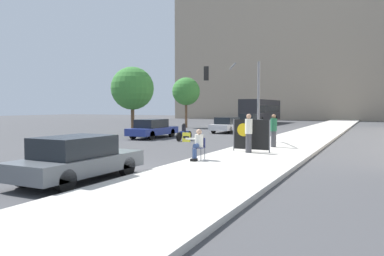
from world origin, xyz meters
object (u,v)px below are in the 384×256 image
(seated_protester, at_px, (198,143))
(street_tree_midblock, at_px, (186,91))
(pedestrian_behind, at_px, (274,130))
(protest_banner, at_px, (251,134))
(street_tree_near_curb, at_px, (132,88))
(parked_car_curbside, at_px, (77,159))
(city_bus_on_road, at_px, (261,110))
(traffic_light_pole, at_px, (237,87))
(car_on_road_midblock, at_px, (227,125))
(car_on_road_distant, at_px, (250,121))
(motorcycle_on_road, at_px, (184,133))
(jogger_on_sidewalk, at_px, (249,133))
(car_on_road_nearest, at_px, (152,129))

(seated_protester, relative_size, street_tree_midblock, 0.22)
(pedestrian_behind, distance_m, protest_banner, 2.50)
(protest_banner, bearing_deg, street_tree_near_curb, 147.45)
(protest_banner, relative_size, parked_car_curbside, 0.42)
(parked_car_curbside, relative_size, city_bus_on_road, 0.36)
(city_bus_on_road, bearing_deg, traffic_light_pole, -76.80)
(car_on_road_midblock, height_order, city_bus_on_road, city_bus_on_road)
(seated_protester, relative_size, car_on_road_distant, 0.26)
(street_tree_midblock, bearing_deg, street_tree_near_curb, -84.78)
(street_tree_near_curb, bearing_deg, motorcycle_on_road, -22.68)
(jogger_on_sidewalk, xyz_separation_m, motorcycle_on_road, (-6.47, 5.89, -0.57))
(seated_protester, bearing_deg, protest_banner, 85.61)
(traffic_light_pole, distance_m, city_bus_on_road, 29.84)
(city_bus_on_road, distance_m, street_tree_near_curb, 26.00)
(street_tree_midblock, bearing_deg, car_on_road_midblock, -37.09)
(parked_car_curbside, distance_m, street_tree_midblock, 30.11)
(motorcycle_on_road, bearing_deg, city_bus_on_road, 95.56)
(city_bus_on_road, bearing_deg, motorcycle_on_road, -84.44)
(motorcycle_on_road, height_order, street_tree_near_curb, street_tree_near_curb)
(jogger_on_sidewalk, bearing_deg, protest_banner, -97.34)
(jogger_on_sidewalk, xyz_separation_m, protest_banner, (-0.03, 0.44, -0.11))
(pedestrian_behind, xyz_separation_m, street_tree_near_curb, (-12.94, 5.51, 2.73))
(street_tree_midblock, bearing_deg, parked_car_curbside, -69.00)
(car_on_road_nearest, bearing_deg, street_tree_near_curb, 148.98)
(car_on_road_distant, bearing_deg, protest_banner, -72.13)
(protest_banner, relative_size, city_bus_on_road, 0.15)
(car_on_road_distant, distance_m, street_tree_midblock, 7.85)
(street_tree_midblock, bearing_deg, pedestrian_behind, -50.53)
(street_tree_near_curb, relative_size, street_tree_midblock, 1.00)
(seated_protester, height_order, city_bus_on_road, city_bus_on_road)
(jogger_on_sidewalk, bearing_deg, car_on_road_nearest, -45.44)
(street_tree_midblock, bearing_deg, car_on_road_nearest, -72.82)
(seated_protester, distance_m, street_tree_near_curb, 16.58)
(car_on_road_midblock, relative_size, street_tree_near_curb, 0.86)
(city_bus_on_road, relative_size, street_tree_near_curb, 2.18)
(parked_car_curbside, xyz_separation_m, car_on_road_midblock, (-3.87, 22.76, -0.00))
(car_on_road_distant, bearing_deg, city_bus_on_road, 99.15)
(car_on_road_midblock, xyz_separation_m, street_tree_near_curb, (-5.80, -6.30, 3.09))
(traffic_light_pole, distance_m, motorcycle_on_road, 5.10)
(seated_protester, relative_size, motorcycle_on_road, 0.59)
(pedestrian_behind, relative_size, car_on_road_midblock, 0.36)
(street_tree_near_curb, bearing_deg, pedestrian_behind, -23.05)
(city_bus_on_road, relative_size, motorcycle_on_road, 5.72)
(parked_car_curbside, bearing_deg, street_tree_midblock, 111.00)
(protest_banner, height_order, city_bus_on_road, city_bus_on_road)
(jogger_on_sidewalk, relative_size, city_bus_on_road, 0.15)
(car_on_road_midblock, xyz_separation_m, city_bus_on_road, (-2.51, 19.42, 1.19))
(car_on_road_distant, height_order, street_tree_near_curb, street_tree_near_curb)
(parked_car_curbside, xyz_separation_m, car_on_road_nearest, (-6.60, 14.61, -0.00))
(jogger_on_sidewalk, bearing_deg, street_tree_midblock, -66.35)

